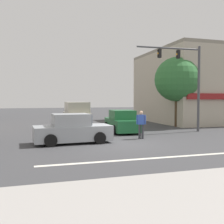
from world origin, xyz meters
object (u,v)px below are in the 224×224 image
object	(u,v)px
sedan_crossing_center	(72,130)
sedan_approaching_near	(122,122)
street_tree	(177,79)
van_crossing_rightbound	(76,115)
pedestrian_mid_crossing	(141,123)
traffic_light_mast	(187,74)

from	to	relation	value
sedan_crossing_center	sedan_approaching_near	bearing A→B (deg)	42.45
sedan_crossing_center	street_tree	bearing A→B (deg)	30.91
sedan_approaching_near	van_crossing_rightbound	world-z (taller)	van_crossing_rightbound
street_tree	pedestrian_mid_crossing	xyz separation A→B (m)	(-5.62, -5.53, -3.10)
traffic_light_mast	van_crossing_rightbound	world-z (taller)	traffic_light_mast
street_tree	sedan_crossing_center	distance (m)	11.86
traffic_light_mast	street_tree	bearing A→B (deg)	70.84
traffic_light_mast	pedestrian_mid_crossing	distance (m)	5.91
street_tree	sedan_approaching_near	xyz separation A→B (m)	(-5.67, -2.10, -3.34)
sedan_crossing_center	van_crossing_rightbound	size ratio (longest dim) A/B	0.91
street_tree	sedan_approaching_near	bearing A→B (deg)	-159.70
traffic_light_mast	sedan_approaching_near	distance (m)	5.82
traffic_light_mast	pedestrian_mid_crossing	world-z (taller)	traffic_light_mast
traffic_light_mast	sedan_crossing_center	bearing A→B (deg)	-163.84
sedan_approaching_near	van_crossing_rightbound	size ratio (longest dim) A/B	0.91
van_crossing_rightbound	traffic_light_mast	bearing A→B (deg)	-41.80
van_crossing_rightbound	pedestrian_mid_crossing	world-z (taller)	van_crossing_rightbound
traffic_light_mast	pedestrian_mid_crossing	size ratio (longest dim) A/B	3.71
pedestrian_mid_crossing	street_tree	bearing A→B (deg)	44.55
traffic_light_mast	van_crossing_rightbound	size ratio (longest dim) A/B	1.34
sedan_crossing_center	pedestrian_mid_crossing	world-z (taller)	pedestrian_mid_crossing
sedan_approaching_near	pedestrian_mid_crossing	distance (m)	3.44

